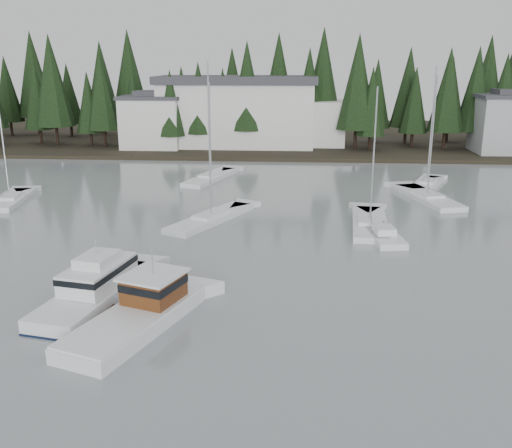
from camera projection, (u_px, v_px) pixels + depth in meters
The scene contains 14 objects.
far_shore_land at pixel (272, 137), 106.10m from camera, with size 240.00×54.00×1.00m, color black.
conifer_treeline at pixel (270, 145), 95.56m from camera, with size 200.00×22.00×20.00m, color black, non-canonical shape.
house_west at pixel (152, 121), 88.76m from camera, with size 9.54×7.42×8.75m.
house_east_a at pixel (511, 123), 84.12m from camera, with size 10.60×8.48×9.25m.
harbor_inn at pixel (250, 112), 90.64m from camera, with size 29.50×11.50×10.90m.
lobster_boat_brown at pixel (138, 316), 30.73m from camera, with size 6.83×10.14×4.76m.
cabin_cruiser_center at pixel (97, 290), 33.84m from camera, with size 5.01×10.41×4.30m.
sailboat_1 at pixel (427, 185), 64.70m from camera, with size 5.63×8.52×13.68m.
sailboat_3 at pixel (211, 220), 50.79m from camera, with size 7.01×10.95×14.26m.
sailboat_4 at pixel (10, 201), 57.48m from camera, with size 3.96×9.09×13.75m.
sailboat_5 at pixel (427, 199), 58.54m from camera, with size 5.62×11.21×12.94m.
sailboat_6 at pixel (370, 226), 49.14m from camera, with size 3.77×10.42×12.30m.
sailboat_7 at pixel (211, 179), 68.43m from camera, with size 5.71×11.23×11.89m.
runabout_1 at pixel (384, 237), 45.62m from camera, with size 2.93×6.13×1.42m.
Camera 1 is at (4.37, -9.40, 13.82)m, focal length 40.00 mm.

